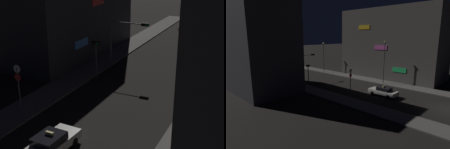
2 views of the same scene
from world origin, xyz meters
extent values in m
cube|color=#5B5651|center=(-6.61, 28.76, 0.07)|extent=(3.06, 61.53, 0.14)
cube|color=#5B5651|center=(6.61, 28.76, 0.07)|extent=(3.06, 61.53, 0.14)
cube|color=#337FE5|center=(-8.10, 25.13, 2.66)|extent=(0.08, 2.80, 0.90)
cube|color=red|center=(-8.10, 29.19, 6.79)|extent=(0.08, 2.80, 0.90)
cube|color=#26CC66|center=(8.10, 10.72, 2.67)|extent=(0.08, 2.80, 0.90)
cube|color=#D859B2|center=(8.10, 15.00, 6.82)|extent=(0.08, 2.80, 0.90)
cube|color=silver|center=(-0.82, 8.98, 0.62)|extent=(1.96, 4.46, 0.60)
cube|color=black|center=(-0.83, 8.78, 1.17)|extent=(1.66, 2.04, 0.50)
cylinder|color=black|center=(-1.57, 10.38, 0.32)|extent=(0.24, 0.65, 0.64)
cylinder|color=black|center=(0.03, 10.32, 0.32)|extent=(0.24, 0.65, 0.64)
cube|color=#F4E08C|center=(-0.82, 8.88, 1.52)|extent=(0.57, 0.20, 0.20)
cylinder|color=#47474C|center=(-4.83, 25.86, 2.76)|extent=(0.16, 0.16, 5.53)
cylinder|color=#47474C|center=(-2.86, 25.86, 5.28)|extent=(3.93, 0.10, 0.10)
cube|color=black|center=(-0.90, 25.86, 5.28)|extent=(0.80, 0.28, 0.32)
sphere|color=#3F0C0C|center=(-1.14, 25.68, 5.28)|extent=(0.20, 0.20, 0.20)
sphere|color=#3F2D0C|center=(-0.90, 25.68, 5.28)|extent=(0.20, 0.20, 0.20)
sphere|color=#19E54C|center=(-0.65, 25.68, 5.28)|extent=(0.20, 0.20, 0.20)
cylinder|color=#47474C|center=(-4.83, 22.45, 1.98)|extent=(0.16, 0.16, 3.95)
cube|color=black|center=(-4.83, 22.45, 3.70)|extent=(0.80, 0.28, 0.32)
sphere|color=#3F0C0C|center=(-5.08, 22.28, 3.70)|extent=(0.20, 0.20, 0.20)
sphere|color=#3F2D0C|center=(-4.83, 22.28, 3.70)|extent=(0.20, 0.20, 0.20)
sphere|color=#19E54C|center=(-4.58, 22.28, 3.70)|extent=(0.20, 0.20, 0.20)
cylinder|color=#47474C|center=(-5.52, 11.67, 2.26)|extent=(0.10, 0.10, 4.25)
cylinder|color=white|center=(-5.52, 11.65, 4.24)|extent=(0.59, 0.03, 0.59)
cylinder|color=red|center=(-5.52, 11.65, 3.59)|extent=(0.55, 0.03, 0.55)
cylinder|color=#47474C|center=(6.07, 12.94, 3.99)|extent=(0.16, 0.16, 7.72)
sphere|color=#F4D88C|center=(6.07, 12.94, 8.04)|extent=(0.38, 0.38, 0.38)
cylinder|color=#47474C|center=(5.98, 30.02, 3.63)|extent=(0.16, 0.16, 6.98)
sphere|color=#F4D88C|center=(5.98, 30.02, 7.35)|extent=(0.48, 0.48, 0.48)
camera|label=1|loc=(10.80, -6.10, 12.30)|focal=53.76mm
camera|label=2|loc=(-25.66, -4.93, 9.12)|focal=29.77mm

